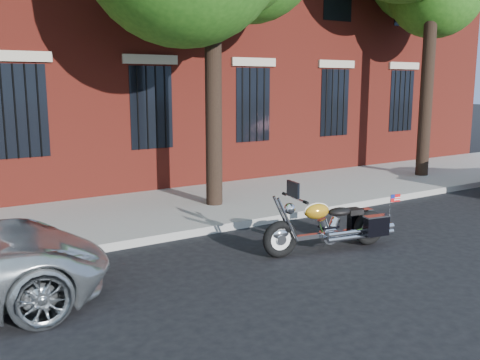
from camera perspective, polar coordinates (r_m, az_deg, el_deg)
ground at (r=9.32m, az=3.65°, el=-7.17°), size 120.00×120.00×0.00m
curb at (r=10.39m, az=-0.90°, el=-4.87°), size 40.00×0.16×0.15m
sidewalk at (r=11.98m, az=-5.68°, el=-2.86°), size 40.00×3.60×0.15m
motorcycle at (r=9.15m, az=9.88°, el=-4.90°), size 2.39×0.95×1.24m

